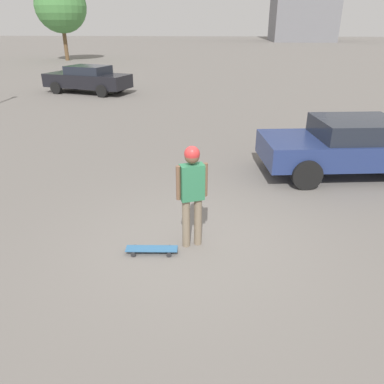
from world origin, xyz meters
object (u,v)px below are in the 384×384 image
skateboard (152,249)px  car_parked_far (88,79)px  person (192,187)px  car_parked_near (351,145)px

skateboard → car_parked_far: car_parked_far is taller
person → car_parked_far: (-14.92, -6.90, -0.34)m
skateboard → car_parked_near: (-4.02, 4.31, 0.67)m
skateboard → person: bearing=-157.9°
person → skateboard: person is taller
person → car_parked_near: size_ratio=0.40×
car_parked_near → car_parked_far: car_parked_far is taller
skateboard → car_parked_near: 5.93m
person → skateboard: (0.32, -0.65, -1.03)m
car_parked_near → car_parked_far: 15.41m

